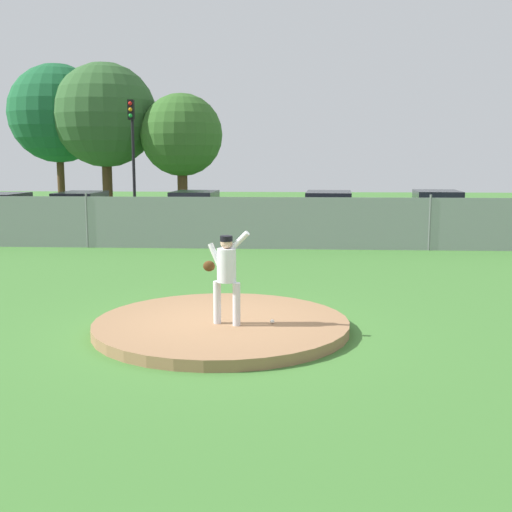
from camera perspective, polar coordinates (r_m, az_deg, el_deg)
ground_plane at (r=16.84m, az=-0.84°, el=-1.27°), size 80.00×80.00×0.00m
asphalt_strip at (r=25.23m, az=0.58°, el=2.11°), size 44.00×7.00×0.01m
pitchers_mound at (r=10.98m, az=-3.15°, el=-6.28°), size 4.42×4.42×0.18m
pitcher_youth at (r=10.48m, az=-2.75°, el=-1.31°), size 0.80×0.32×1.60m
baseball at (r=10.70m, az=1.48°, el=-5.96°), size 0.07×0.07×0.07m
chainlink_fence at (r=20.67m, az=-0.03°, el=3.00°), size 28.30×0.07×1.81m
parked_car_navy at (r=25.22m, az=6.59°, el=3.87°), size 2.22×4.86×1.67m
parked_car_burgundy at (r=28.09m, az=-21.93°, el=3.67°), size 1.92×4.15×1.54m
parked_car_white at (r=24.95m, az=-5.56°, el=3.84°), size 1.96×4.12×1.69m
parked_car_teal at (r=26.24m, az=16.04°, el=3.78°), size 2.17×4.41×1.69m
parked_car_charcoal at (r=26.21m, az=-15.55°, el=3.76°), size 1.84×4.72×1.64m
traffic_cone_orange at (r=27.94m, az=-9.08°, el=3.18°), size 0.40×0.40×0.55m
traffic_light_near at (r=30.00m, az=-11.14°, el=10.24°), size 0.28×0.46×5.61m
tree_slender_far at (r=37.38m, az=-17.52°, el=12.20°), size 5.41×5.41×8.13m
tree_tall_centre at (r=35.60m, az=-13.53°, el=12.28°), size 5.56×5.56×8.05m
tree_broad_left at (r=33.87m, az=-6.76°, el=10.81°), size 4.31×4.31×6.35m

